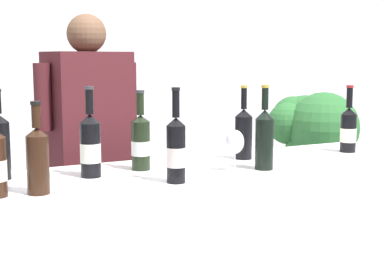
% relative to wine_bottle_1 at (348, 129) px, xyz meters
% --- Properties ---
extents(wall_back, '(8.00, 0.10, 2.80)m').
position_rel_wine_bottle_1_xyz_m(wall_back, '(-0.92, 2.54, 0.32)').
color(wall_back, white).
rests_on(wall_back, ground_plane).
extents(wine_bottle_1, '(0.08, 0.08, 0.33)m').
position_rel_wine_bottle_1_xyz_m(wine_bottle_1, '(0.00, 0.00, 0.00)').
color(wine_bottle_1, black).
rests_on(wine_bottle_1, counter).
extents(wine_bottle_2, '(0.08, 0.08, 0.32)m').
position_rel_wine_bottle_1_xyz_m(wine_bottle_2, '(-1.55, -0.19, 0.01)').
color(wine_bottle_2, black).
rests_on(wine_bottle_2, counter).
extents(wine_bottle_3, '(0.08, 0.08, 0.35)m').
position_rel_wine_bottle_1_xyz_m(wine_bottle_3, '(-1.31, 0.00, 0.01)').
color(wine_bottle_3, black).
rests_on(wine_bottle_3, counter).
extents(wine_bottle_4, '(0.07, 0.07, 0.36)m').
position_rel_wine_bottle_1_xyz_m(wine_bottle_4, '(-1.05, -0.24, 0.01)').
color(wine_bottle_4, black).
rests_on(wine_bottle_4, counter).
extents(wine_bottle_5, '(0.08, 0.08, 0.34)m').
position_rel_wine_bottle_1_xyz_m(wine_bottle_5, '(-0.56, 0.07, 0.01)').
color(wine_bottle_5, black).
rests_on(wine_bottle_5, counter).
extents(wine_bottle_6, '(0.08, 0.08, 0.35)m').
position_rel_wine_bottle_1_xyz_m(wine_bottle_6, '(-0.62, -0.18, 0.02)').
color(wine_bottle_6, black).
rests_on(wine_bottle_6, counter).
extents(wine_bottle_8, '(0.08, 0.08, 0.33)m').
position_rel_wine_bottle_1_xyz_m(wine_bottle_8, '(-1.08, 0.04, 0.01)').
color(wine_bottle_8, black).
rests_on(wine_bottle_8, counter).
extents(wine_glass, '(0.08, 0.08, 0.17)m').
position_rel_wine_bottle_1_xyz_m(wine_glass, '(-0.74, -0.15, 0.00)').
color(wine_glass, silver).
rests_on(wine_glass, counter).
extents(person_server, '(0.55, 0.32, 1.64)m').
position_rel_wine_bottle_1_xyz_m(person_server, '(-1.13, 0.62, -0.28)').
color(person_server, black).
rests_on(person_server, ground_plane).
extents(potted_shrub, '(0.55, 0.60, 1.21)m').
position_rel_wine_bottle_1_xyz_m(potted_shrub, '(0.50, 0.90, -0.27)').
color(potted_shrub, brown).
rests_on(potted_shrub, ground_plane).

